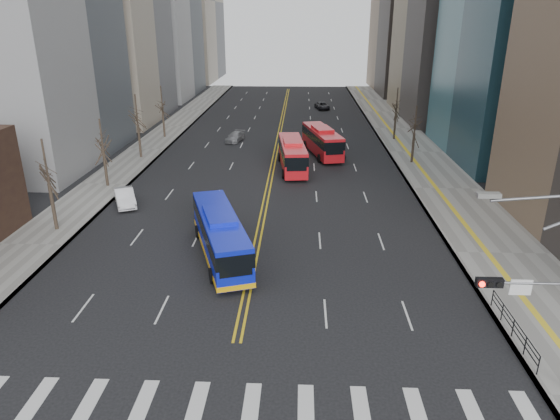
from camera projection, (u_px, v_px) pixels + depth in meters
The scene contains 15 objects.
ground at pixel (222, 415), 21.04m from camera, with size 220.00×220.00×0.00m, color black.
sidewalk_right at pixel (415, 152), 62.30m from camera, with size 7.00×130.00×0.15m, color gray.
sidewalk_left at pixel (147, 149), 63.64m from camera, with size 5.00×130.00×0.15m, color gray.
crosswalk at pixel (222, 415), 21.04m from camera, with size 26.70×4.00×0.01m.
centerline at pixel (279, 134), 72.34m from camera, with size 0.55×100.00×0.01m.
signal_mast at pixel (555, 298), 20.62m from camera, with size 5.37×0.37×9.39m.
pedestrian_railing at pixel (513, 325), 25.78m from camera, with size 0.06×6.06×1.02m.
street_trees at pixel (202, 130), 51.81m from camera, with size 35.20×47.20×7.60m.
blue_bus at pixel (220, 234), 34.53m from camera, with size 5.81×11.47×3.30m.
red_bus_near at pixel (292, 153), 54.78m from camera, with size 3.52×10.69×3.35m.
red_bus_far at pixel (322, 140), 60.73m from camera, with size 4.88×10.97×3.40m.
car_white at pixel (125, 197), 44.52m from camera, with size 1.58×4.52×1.49m, color white.
car_dark_mid at pixel (335, 152), 60.09m from camera, with size 1.51×3.75×1.28m, color black.
car_silver at pixel (235, 137), 67.88m from camera, with size 1.75×4.29×1.25m, color gray.
car_dark_far at pixel (322, 106), 92.11m from camera, with size 2.08×4.51×1.25m, color black.
Camera 1 is at (3.15, -16.42, 15.63)m, focal length 32.00 mm.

